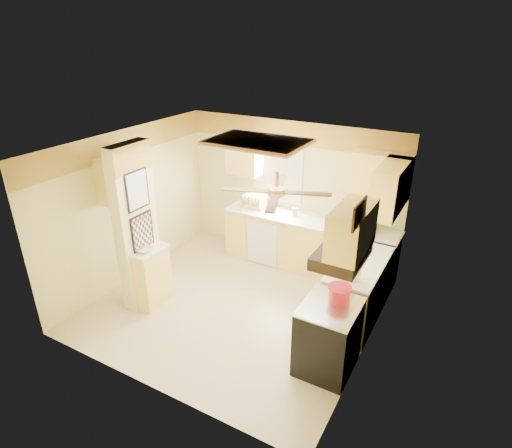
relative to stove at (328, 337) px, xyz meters
The scene contains 34 objects.
floor 1.82m from the stove, 161.77° to the left, with size 4.00×4.00×0.00m, color #CDBA8E.
ceiling 2.69m from the stove, 161.77° to the left, with size 4.00×4.00×0.00m, color white.
wall_back 3.07m from the stove, 124.28° to the left, with size 4.00×4.00×0.00m, color #DFD288.
wall_front 2.29m from the stove, 141.04° to the right, with size 4.00×4.00×0.00m, color #DFD288.
wall_left 3.79m from the stove, behind, with size 3.80×3.80×0.00m, color #DFD288.
wall_right 1.02m from the stove, 59.02° to the left, with size 3.80×3.80×0.00m, color #DFD288.
wallpaper_border 3.48m from the stove, 124.50° to the left, with size 4.00×0.02×0.40m, color yellow.
partition_column 3.12m from the stove, behind, with size 0.20×0.70×2.50m, color #DFD288.
partition_ledge 2.80m from the stove, behind, with size 0.25×0.55×0.90m, color #F4D16A.
ledge_top 2.84m from the stove, behind, with size 0.28×0.58×0.04m, color silver.
lower_cabinets_back 2.45m from the stove, 118.55° to the left, with size 3.00×0.60×0.90m, color #F4D16A.
lower_cabinets_right 1.15m from the stove, 88.49° to the left, with size 0.60×1.40×0.90m, color #F4D16A.
countertop_back 2.48m from the stove, 118.66° to the left, with size 3.04×0.64×0.04m, color silver.
countertop_right 1.24m from the stove, 88.99° to the left, with size 0.64×1.44×0.04m, color silver.
dishwasher_panel 2.66m from the stove, 136.25° to the left, with size 0.58×0.02×0.80m, color white.
window 3.29m from the stove, 128.23° to the left, with size 0.92×0.02×1.02m.
upper_cab_back_left 3.67m from the stove, 137.92° to the left, with size 0.60×0.35×0.70m, color #F4D16A.
upper_cab_back_right 2.67m from the stove, 93.01° to the left, with size 0.90×0.35×0.70m, color #F4D16A.
upper_cab_right 2.28m from the stove, 85.07° to the left, with size 0.35×1.00×0.70m, color #F4D16A.
upper_cab_left_wall 3.77m from the stove, behind, with size 0.35×0.75×0.70m, color #F4D16A.
upper_cab_over_stove 1.50m from the stove, ahead, with size 0.35×0.76×0.52m, color #F4D16A.
stove is the anchor object (origin of this frame).
range_hood 1.16m from the stove, ahead, with size 0.50×0.76×0.14m, color black.
poster_menu 3.22m from the stove, behind, with size 0.02×0.42×0.57m.
poster_nashville 3.00m from the stove, behind, with size 0.02×0.42×0.57m.
ceiling_light_panel 2.75m from the stove, 146.22° to the left, with size 1.35×0.95×0.06m.
ceiling_fan 1.95m from the stove, 167.38° to the right, with size 1.15×1.15×0.26m.
vent_grate 1.90m from the stove, 48.45° to the right, with size 0.02×0.40×0.25m, color black.
microwave 2.28m from the stove, 98.44° to the left, with size 0.49×0.33×0.27m, color white.
bowl 2.88m from the stove, behind, with size 0.24×0.24×0.06m, color white.
dutch_oven 0.58m from the stove, 73.87° to the left, with size 0.29×0.29×0.19m.
kettle 0.89m from the stove, 83.60° to the left, with size 0.16×0.16×0.25m.
dish_rack 3.19m from the stove, 136.23° to the left, with size 0.42×0.32×0.23m.
utensil_crock 2.71m from the stove, 123.66° to the left, with size 0.10×0.10×0.20m.
Camera 1 is at (2.94, -4.62, 3.91)m, focal length 30.00 mm.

